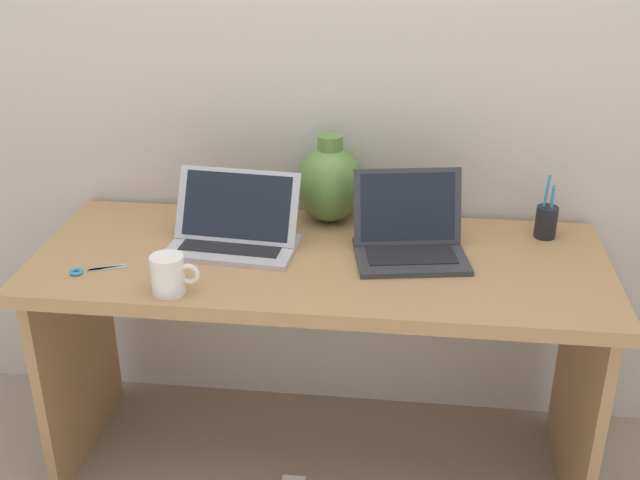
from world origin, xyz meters
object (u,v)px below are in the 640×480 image
object	(u,v)px
green_vase	(330,183)
pen_cup	(546,221)
laptop_right	(409,233)
coffee_mug	(169,274)
scissors	(87,270)
laptop_left	(235,227)

from	to	relation	value
green_vase	pen_cup	world-z (taller)	green_vase
laptop_right	coffee_mug	bearing A→B (deg)	-153.25
laptop_right	scissors	bearing A→B (deg)	-165.72
laptop_right	pen_cup	world-z (taller)	laptop_right
laptop_left	laptop_right	bearing A→B (deg)	1.31
green_vase	pen_cup	size ratio (longest dim) A/B	1.44
green_vase	laptop_left	bearing A→B (deg)	-139.47
laptop_left	scissors	world-z (taller)	laptop_left
pen_cup	scissors	xyz separation A→B (m)	(-1.24, -0.36, -0.05)
pen_cup	laptop_right	bearing A→B (deg)	-159.31
pen_cup	green_vase	bearing A→B (deg)	175.36
scissors	coffee_mug	bearing A→B (deg)	-18.48
green_vase	scissors	world-z (taller)	green_vase
laptop_right	scissors	xyz separation A→B (m)	(-0.85, -0.22, -0.06)
coffee_mug	pen_cup	distance (m)	1.08
laptop_right	coffee_mug	distance (m)	0.67
laptop_left	pen_cup	bearing A→B (deg)	10.25
laptop_right	scissors	size ratio (longest dim) A/B	2.37
scissors	laptop_right	bearing A→B (deg)	14.28
green_vase	scissors	bearing A→B (deg)	-145.55
laptop_left	scissors	distance (m)	0.42
coffee_mug	scissors	xyz separation A→B (m)	(-0.25, 0.08, -0.05)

